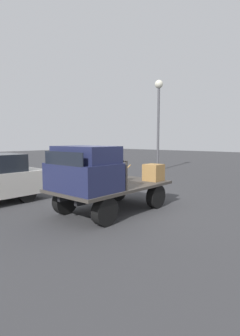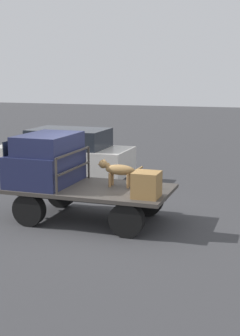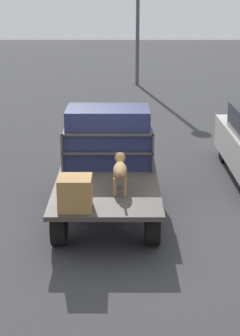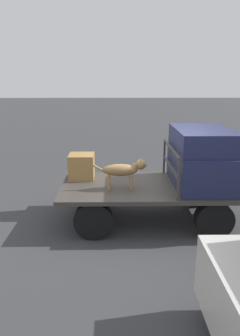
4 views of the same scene
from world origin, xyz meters
TOP-DOWN VIEW (x-y plane):
  - ground_plane at (0.00, 0.00)m, footprint 80.00×80.00m
  - flatbed_truck at (0.00, 0.00)m, footprint 3.57×1.88m
  - truck_cab at (1.07, 0.00)m, footprint 1.27×1.76m
  - truck_headboard at (0.40, 0.00)m, footprint 0.04×1.76m
  - dog at (-0.54, -0.24)m, footprint 1.06×0.23m
  - cargo_crate at (-1.42, 0.47)m, footprint 0.53×0.53m
  - light_pole_near at (-9.45, -4.54)m, footprint 0.54×0.54m

SIDE VIEW (x-z plane):
  - ground_plane at x=0.00m, z-range 0.00..0.00m
  - flatbed_truck at x=0.00m, z-range 0.17..0.94m
  - cargo_crate at x=-1.42m, z-range 0.77..1.29m
  - dog at x=-0.54m, z-range 0.84..1.46m
  - truck_headboard at x=0.40m, z-range 0.89..1.66m
  - truck_cab at x=1.07m, z-range 0.74..1.88m
  - light_pole_near at x=-9.45m, z-range 1.32..7.27m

